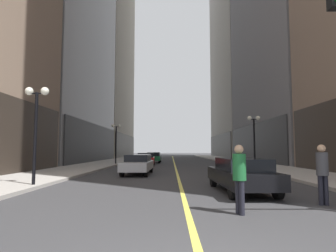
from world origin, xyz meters
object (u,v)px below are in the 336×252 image
pedestrian_with_orange_bag (322,169)px  fire_hydrant_right (322,176)px  car_black (241,174)px  car_green (154,157)px  street_lamp_right_mid (254,130)px  car_silver (138,164)px  pedestrian_in_green_parka (239,173)px  street_lamp_left_near (36,113)px  car_red (146,159)px  street_lamp_left_far (116,135)px

pedestrian_with_orange_bag → fire_hydrant_right: bearing=62.2°
car_black → fire_hydrant_right: bearing=30.5°
car_green → street_lamp_right_mid: size_ratio=0.97×
car_silver → pedestrian_in_green_parka: bearing=-71.2°
pedestrian_in_green_parka → pedestrian_with_orange_bag: 3.06m
pedestrian_in_green_parka → street_lamp_right_mid: bearing=72.1°
pedestrian_with_orange_bag → street_lamp_right_mid: (2.27, 14.50, 2.19)m
street_lamp_left_near → pedestrian_with_orange_bag: bearing=-19.3°
car_silver → car_red: bearing=92.0°
pedestrian_in_green_parka → fire_hydrant_right: (5.57, 6.49, -0.64)m
car_black → street_lamp_left_near: size_ratio=1.10×
fire_hydrant_right → pedestrian_in_green_parka: bearing=-130.6°
pedestrian_in_green_parka → fire_hydrant_right: bearing=49.4°
pedestrian_with_orange_bag → car_red: bearing=109.1°
car_black → car_red: 18.79m
pedestrian_with_orange_bag → street_lamp_right_mid: 14.84m
car_black → fire_hydrant_right: car_black is taller
fire_hydrant_right → car_black: bearing=-149.5°
car_black → pedestrian_in_green_parka: 3.91m
street_lamp_right_mid → pedestrian_in_green_parka: bearing=-107.9°
car_red → car_green: bearing=86.5°
street_lamp_right_mid → car_silver: bearing=-155.7°
street_lamp_left_far → street_lamp_right_mid: 14.84m
pedestrian_in_green_parka → pedestrian_with_orange_bag: pedestrian_with_orange_bag is taller
pedestrian_with_orange_bag → street_lamp_left_near: size_ratio=0.41×
car_green → street_lamp_left_far: street_lamp_left_far is taller
street_lamp_left_near → car_green: bearing=80.9°
street_lamp_right_mid → car_black: bearing=-108.9°
car_black → car_silver: (-4.95, 7.87, -0.00)m
car_green → street_lamp_left_near: size_ratio=0.97×
street_lamp_left_near → street_lamp_right_mid: size_ratio=1.00×
car_red → street_lamp_left_near: street_lamp_left_near is taller
pedestrian_in_green_parka → car_silver: bearing=108.8°
fire_hydrant_right → car_red: bearing=122.9°
car_red → street_lamp_right_mid: street_lamp_right_mid is taller
car_silver → car_green: (0.06, 17.01, -0.00)m
car_green → pedestrian_with_orange_bag: (6.71, -27.42, 0.35)m
car_red → street_lamp_left_far: street_lamp_left_far is taller
car_black → car_silver: size_ratio=1.00×
car_green → pedestrian_with_orange_bag: bearing=-76.2°
car_green → street_lamp_left_near: bearing=-99.1°
car_black → street_lamp_left_far: bearing=114.1°
street_lamp_left_far → fire_hydrant_right: bearing=-51.6°
street_lamp_left_near → street_lamp_left_far: 18.32m
street_lamp_left_far → car_black: bearing=-65.9°
car_silver → car_red: same height
car_red → street_lamp_right_mid: bearing=-32.8°
car_green → pedestrian_with_orange_bag: 28.23m
car_green → street_lamp_left_far: size_ratio=0.97×
pedestrian_in_green_parka → car_black: bearing=75.5°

